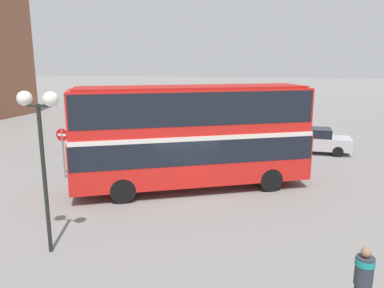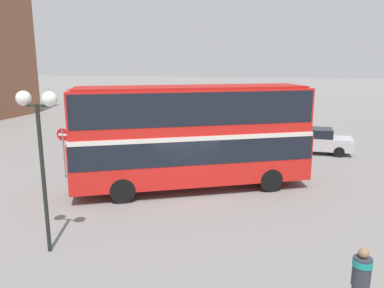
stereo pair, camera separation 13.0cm
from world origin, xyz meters
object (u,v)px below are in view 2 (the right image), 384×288
double_decker_bus (192,131)px  pedestrian_foreground (361,276)px  street_lamp_twin_globe (38,122)px  parked_car_kerb_far (107,132)px  parked_car_kerb_near (315,141)px  no_entry_sign (63,145)px

double_decker_bus → pedestrian_foreground: (5.83, -7.77, -1.63)m
pedestrian_foreground → street_lamp_twin_globe: street_lamp_twin_globe is taller
parked_car_kerb_far → street_lamp_twin_globe: street_lamp_twin_globe is taller
pedestrian_foreground → street_lamp_twin_globe: size_ratio=0.35×
parked_car_kerb_near → double_decker_bus: bearing=-123.8°
double_decker_bus → parked_car_kerb_far: double_decker_bus is taller
double_decker_bus → parked_car_kerb_near: bearing=29.1°
double_decker_bus → parked_car_kerb_near: 10.69m
parked_car_kerb_near → street_lamp_twin_globe: bearing=-119.2°
street_lamp_twin_globe → pedestrian_foreground: bearing=-6.9°
double_decker_bus → street_lamp_twin_globe: 7.45m
double_decker_bus → parked_car_kerb_far: (-8.30, 8.18, -1.90)m
pedestrian_foreground → parked_car_kerb_near: pedestrian_foreground is taller
pedestrian_foreground → parked_car_kerb_far: pedestrian_foreground is taller
double_decker_bus → pedestrian_foreground: 9.85m
double_decker_bus → parked_car_kerb_far: size_ratio=2.63×
parked_car_kerb_near → parked_car_kerb_far: bearing=-177.2°
double_decker_bus → street_lamp_twin_globe: bearing=-139.6°
street_lamp_twin_globe → no_entry_sign: street_lamp_twin_globe is taller
parked_car_kerb_near → no_entry_sign: bearing=-145.0°
parked_car_kerb_near → parked_car_kerb_far: parked_car_kerb_far is taller
no_entry_sign → double_decker_bus: bearing=-1.0°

